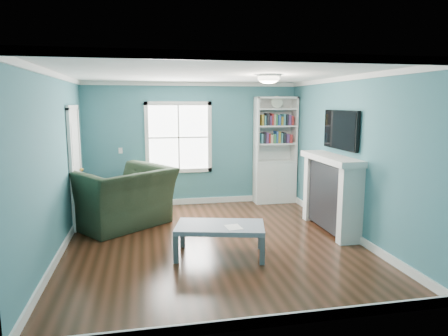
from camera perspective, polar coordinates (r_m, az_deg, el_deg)
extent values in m
plane|color=black|center=(6.39, -1.59, -10.53)|extent=(5.00, 5.00, 0.00)
plane|color=teal|center=(8.54, -4.47, 3.40)|extent=(4.50, 0.00, 4.50)
plane|color=teal|center=(3.68, 4.94, -4.32)|extent=(4.50, 0.00, 4.50)
plane|color=teal|center=(6.12, -22.89, 0.41)|extent=(0.00, 5.00, 5.00)
plane|color=teal|center=(6.82, 17.33, 1.56)|extent=(0.00, 5.00, 5.00)
plane|color=white|center=(6.03, -1.70, 13.40)|extent=(5.00, 5.00, 0.00)
cube|color=white|center=(8.73, -4.36, -4.73)|extent=(4.50, 0.03, 0.12)
cube|color=white|center=(4.16, 4.63, -21.12)|extent=(4.50, 0.03, 0.12)
cube|color=white|center=(6.41, -22.05, -10.60)|extent=(0.03, 5.00, 0.12)
cube|color=white|center=(7.08, 16.74, -8.44)|extent=(0.03, 5.00, 0.12)
cube|color=white|center=(8.48, -4.56, 11.89)|extent=(4.50, 0.04, 0.08)
cube|color=white|center=(3.62, 5.13, 15.54)|extent=(4.50, 0.04, 0.08)
cube|color=white|center=(6.07, -23.45, 12.26)|extent=(0.04, 5.00, 0.08)
cube|color=white|center=(6.77, 17.70, 12.18)|extent=(0.04, 5.00, 0.08)
cube|color=white|center=(8.49, -6.50, 4.36)|extent=(1.24, 0.01, 1.34)
cube|color=white|center=(8.44, -10.97, 4.22)|extent=(0.08, 0.06, 1.50)
cube|color=white|center=(8.55, -2.07, 4.45)|extent=(0.08, 0.06, 1.50)
cube|color=white|center=(8.56, -6.40, -0.39)|extent=(1.40, 0.06, 0.08)
cube|color=white|center=(8.44, -6.58, 9.16)|extent=(1.40, 0.06, 0.08)
cube|color=white|center=(8.47, -6.49, 4.35)|extent=(1.24, 0.03, 0.03)
cube|color=white|center=(8.47, -6.49, 4.35)|extent=(0.03, 0.03, 1.34)
cube|color=silver|center=(8.85, 7.22, -2.00)|extent=(0.90, 0.35, 0.90)
cube|color=silver|center=(8.57, 4.63, 5.44)|extent=(0.04, 0.35, 1.40)
cube|color=silver|center=(8.85, 10.02, 5.45)|extent=(0.04, 0.35, 1.40)
cube|color=silver|center=(8.86, 7.03, 5.52)|extent=(0.90, 0.02, 1.40)
cube|color=silver|center=(8.69, 7.46, 9.93)|extent=(0.90, 0.35, 0.04)
cube|color=silver|center=(8.77, 7.28, 1.01)|extent=(0.84, 0.33, 0.03)
cube|color=silver|center=(8.73, 7.33, 3.48)|extent=(0.84, 0.33, 0.03)
cube|color=silver|center=(8.70, 7.38, 5.98)|extent=(0.84, 0.33, 0.03)
cube|color=silver|center=(8.69, 7.43, 8.35)|extent=(0.84, 0.33, 0.03)
cube|color=teal|center=(8.70, 7.39, 4.29)|extent=(0.70, 0.25, 0.22)
cube|color=black|center=(8.67, 7.44, 6.79)|extent=(0.70, 0.25, 0.22)
cylinder|color=beige|center=(8.64, 7.56, 9.30)|extent=(0.26, 0.06, 0.26)
cube|color=black|center=(7.05, 15.14, -3.90)|extent=(0.30, 1.20, 1.10)
cube|color=black|center=(7.08, 14.93, -5.49)|extent=(0.22, 0.65, 0.70)
cube|color=silver|center=(6.46, 17.62, -5.19)|extent=(0.36, 0.16, 1.20)
cube|color=silver|center=(7.63, 12.78, -2.82)|extent=(0.36, 0.16, 1.20)
cube|color=silver|center=(6.91, 15.07, 1.34)|extent=(0.44, 1.58, 0.10)
cube|color=black|center=(6.94, 16.35, 5.25)|extent=(0.06, 1.10, 0.65)
cube|color=silver|center=(7.52, -20.48, -0.05)|extent=(0.04, 0.80, 2.05)
cube|color=white|center=(7.08, -20.96, -0.62)|extent=(0.05, 0.08, 2.13)
cube|color=white|center=(7.96, -19.91, 0.46)|extent=(0.05, 0.08, 2.13)
cube|color=white|center=(7.43, -20.87, 8.08)|extent=(0.05, 0.98, 0.08)
sphere|color=#BF8C3F|center=(7.81, -19.67, -0.23)|extent=(0.07, 0.07, 0.07)
ellipsoid|color=white|center=(6.34, 6.39, 12.60)|extent=(0.34, 0.34, 0.15)
cylinder|color=white|center=(6.34, 6.40, 13.01)|extent=(0.38, 0.38, 0.03)
cube|color=white|center=(8.49, -14.57, 2.42)|extent=(0.08, 0.01, 0.12)
imported|color=black|center=(7.28, -14.56, -2.67)|extent=(1.90, 1.80, 1.40)
cube|color=#474F55|center=(5.59, -6.89, -11.45)|extent=(0.08, 0.08, 0.38)
cube|color=#474F55|center=(5.53, 5.49, -11.68)|extent=(0.08, 0.08, 0.38)
cube|color=#474F55|center=(6.16, -5.94, -9.46)|extent=(0.08, 0.08, 0.38)
cube|color=#474F55|center=(6.10, 5.21, -9.64)|extent=(0.08, 0.08, 0.38)
cube|color=slate|center=(5.74, -0.56, -8.44)|extent=(1.37, 0.96, 0.07)
cube|color=white|center=(5.63, 1.36, -8.43)|extent=(0.23, 0.28, 0.00)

